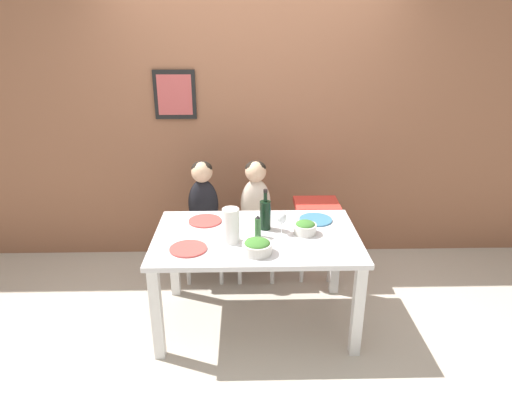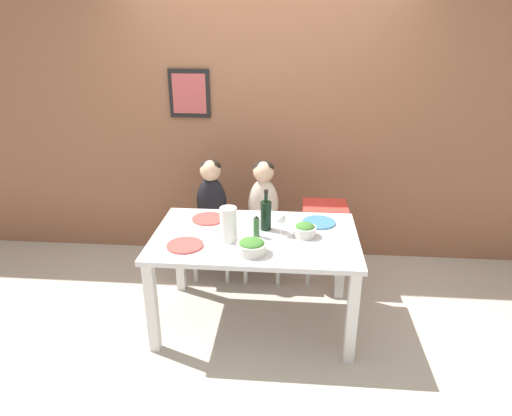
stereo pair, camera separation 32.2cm
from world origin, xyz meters
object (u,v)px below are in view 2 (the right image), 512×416
salad_bowl_small (305,230)px  dinner_plate_back_right (319,222)px  wine_bottle (266,215)px  salad_bowl_large (252,246)px  person_child_left (211,191)px  chair_far_left (213,233)px  dinner_plate_front_left (185,245)px  chair_far_center (263,235)px  wine_glass_near (281,220)px  person_child_center (263,192)px  paper_towel_roll (228,224)px  chair_right_highchair (324,221)px  dinner_plate_back_left (208,219)px

salad_bowl_small → dinner_plate_back_right: (0.11, 0.23, -0.04)m
wine_bottle → salad_bowl_large: bearing=-99.7°
person_child_left → salad_bowl_large: (0.43, -0.94, -0.03)m
chair_far_left → dinner_plate_back_right: bearing=-25.4°
chair_far_left → dinner_plate_front_left: size_ratio=1.91×
chair_far_center → wine_glass_near: 0.80m
chair_far_center → dinner_plate_front_left: (-0.47, -0.88, 0.33)m
person_child_center → wine_bottle: bearing=-84.3°
dinner_plate_front_left → dinner_plate_back_right: same height
paper_towel_roll → chair_right_highchair: bearing=47.5°
wine_bottle → salad_bowl_large: (-0.06, -0.37, -0.07)m
salad_bowl_small → dinner_plate_back_left: bearing=162.9°
chair_far_left → wine_bottle: wine_bottle is taller
wine_bottle → wine_glass_near: bearing=-37.6°
chair_right_highchair → chair_far_left: bearing=-180.0°
dinner_plate_back_left → dinner_plate_back_right: (0.84, 0.00, 0.00)m
chair_far_left → salad_bowl_large: (0.43, -0.94, 0.37)m
chair_right_highchair → salad_bowl_small: salad_bowl_small is taller
person_child_center → dinner_plate_back_right: (0.45, -0.42, -0.07)m
paper_towel_roll → dinner_plate_back_left: 0.42m
person_child_left → dinner_plate_front_left: person_child_left is taller
salad_bowl_large → person_child_center: bearing=89.6°
paper_towel_roll → salad_bowl_small: paper_towel_roll is taller
person_child_left → dinner_plate_front_left: size_ratio=2.37×
paper_towel_roll → wine_glass_near: (0.36, 0.12, -0.01)m
wine_bottle → salad_bowl_small: (0.28, -0.09, -0.07)m
wine_bottle → salad_bowl_small: wine_bottle is taller
chair_right_highchair → dinner_plate_back_right: size_ratio=2.82×
paper_towel_roll → salad_bowl_large: size_ratio=1.24×
chair_right_highchair → dinner_plate_front_left: dinner_plate_front_left is taller
dinner_plate_back_left → paper_towel_roll: bearing=-59.1°
wine_bottle → salad_bowl_large: 0.39m
paper_towel_roll → dinner_plate_back_right: size_ratio=0.98×
paper_towel_roll → salad_bowl_large: paper_towel_roll is taller
dinner_plate_back_right → wine_glass_near: bearing=-140.5°
salad_bowl_large → dinner_plate_back_right: size_ratio=0.79×
chair_far_center → salad_bowl_large: bearing=-90.4°
salad_bowl_small → dinner_plate_back_right: salad_bowl_small is taller
dinner_plate_front_left → dinner_plate_back_left: same height
chair_far_center → dinner_plate_back_left: size_ratio=1.91×
person_child_center → salad_bowl_small: bearing=-62.6°
chair_far_center → wine_bottle: size_ratio=1.56×
person_child_center → dinner_plate_back_right: person_child_center is taller
wine_bottle → paper_towel_roll: wine_bottle is taller
chair_far_center → chair_right_highchair: bearing=0.0°
wine_glass_near → dinner_plate_front_left: wine_glass_near is taller
dinner_plate_back_left → chair_right_highchair: bearing=25.0°
salad_bowl_large → dinner_plate_back_right: bearing=48.6°
person_child_left → person_child_center: same height
person_child_left → dinner_plate_back_left: 0.44m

